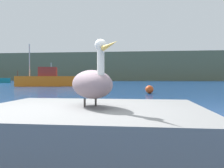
{
  "coord_description": "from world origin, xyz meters",
  "views": [
    {
      "loc": [
        0.98,
        -2.82,
        1.1
      ],
      "look_at": [
        -0.94,
        13.24,
        0.63
      ],
      "focal_mm": 37.02,
      "sensor_mm": 36.0,
      "label": 1
    }
  ],
  "objects_px": {
    "mooring_buoy": "(149,89)",
    "fishing_boat_orange": "(49,80)",
    "pelican": "(92,83)",
    "fishing_boat_red": "(43,79)"
  },
  "relations": [
    {
      "from": "fishing_boat_red",
      "to": "mooring_buoy",
      "type": "relative_size",
      "value": 9.62
    },
    {
      "from": "fishing_boat_red",
      "to": "fishing_boat_orange",
      "type": "relative_size",
      "value": 0.65
    },
    {
      "from": "mooring_buoy",
      "to": "fishing_boat_orange",
      "type": "bearing_deg",
      "value": 134.83
    },
    {
      "from": "fishing_boat_orange",
      "to": "pelican",
      "type": "bearing_deg",
      "value": 96.45
    },
    {
      "from": "fishing_boat_orange",
      "to": "mooring_buoy",
      "type": "bearing_deg",
      "value": 117.92
    },
    {
      "from": "fishing_boat_orange",
      "to": "mooring_buoy",
      "type": "height_order",
      "value": "fishing_boat_orange"
    },
    {
      "from": "fishing_boat_orange",
      "to": "mooring_buoy",
      "type": "xyz_separation_m",
      "value": [
        12.03,
        -12.11,
        -0.55
      ]
    },
    {
      "from": "mooring_buoy",
      "to": "pelican",
      "type": "bearing_deg",
      "value": -95.9
    },
    {
      "from": "pelican",
      "to": "fishing_boat_red",
      "type": "bearing_deg",
      "value": 172.05
    },
    {
      "from": "pelican",
      "to": "fishing_boat_red",
      "type": "xyz_separation_m",
      "value": [
        -16.4,
        36.25,
        -0.17
      ]
    }
  ]
}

